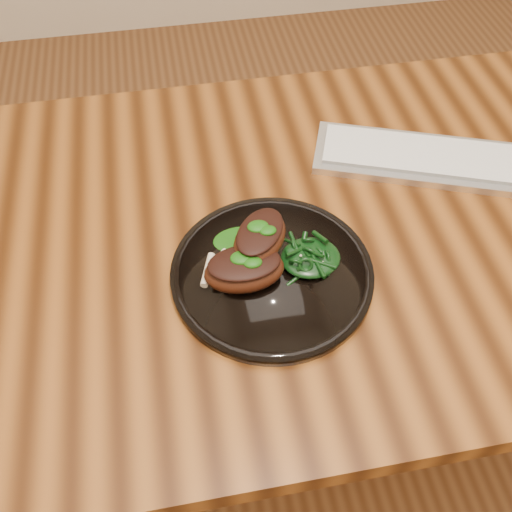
{
  "coord_description": "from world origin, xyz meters",
  "views": [
    {
      "loc": [
        -0.22,
        -0.6,
        1.43
      ],
      "look_at": [
        -0.12,
        -0.08,
        0.78
      ],
      "focal_mm": 40.0,
      "sensor_mm": 36.0,
      "label": 1
    }
  ],
  "objects_px": {
    "greens_heap": "(311,255)",
    "keyboard": "(438,160)",
    "plate": "(272,273)",
    "lamb_chop_front": "(244,269)",
    "desk": "(318,250)"
  },
  "relations": [
    {
      "from": "desk",
      "to": "keyboard",
      "type": "xyz_separation_m",
      "value": [
        0.23,
        0.09,
        0.09
      ]
    },
    {
      "from": "keyboard",
      "to": "plate",
      "type": "bearing_deg",
      "value": -150.27
    },
    {
      "from": "desk",
      "to": "keyboard",
      "type": "bearing_deg",
      "value": 20.9
    },
    {
      "from": "plate",
      "to": "lamb_chop_front",
      "type": "distance_m",
      "value": 0.06
    },
    {
      "from": "lamb_chop_front",
      "to": "plate",
      "type": "bearing_deg",
      "value": 13.5
    },
    {
      "from": "greens_heap",
      "to": "keyboard",
      "type": "xyz_separation_m",
      "value": [
        0.28,
        0.19,
        -0.02
      ]
    },
    {
      "from": "desk",
      "to": "greens_heap",
      "type": "height_order",
      "value": "greens_heap"
    },
    {
      "from": "desk",
      "to": "keyboard",
      "type": "distance_m",
      "value": 0.26
    },
    {
      "from": "desk",
      "to": "plate",
      "type": "bearing_deg",
      "value": -135.23
    },
    {
      "from": "lamb_chop_front",
      "to": "greens_heap",
      "type": "bearing_deg",
      "value": 8.77
    },
    {
      "from": "plate",
      "to": "greens_heap",
      "type": "relative_size",
      "value": 3.36
    },
    {
      "from": "plate",
      "to": "greens_heap",
      "type": "xyz_separation_m",
      "value": [
        0.06,
        0.01,
        0.02
      ]
    },
    {
      "from": "greens_heap",
      "to": "desk",
      "type": "bearing_deg",
      "value": 65.11
    },
    {
      "from": "plate",
      "to": "desk",
      "type": "bearing_deg",
      "value": 44.77
    },
    {
      "from": "desk",
      "to": "greens_heap",
      "type": "distance_m",
      "value": 0.16
    }
  ]
}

